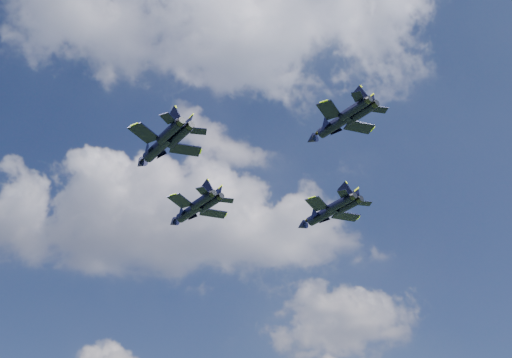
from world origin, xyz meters
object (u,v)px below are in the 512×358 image
object	(u,v)px
jet_left	(157,149)
jet_lead	(189,212)
jet_right	(321,215)
jet_slot	(333,125)

from	to	relation	value
jet_left	jet_lead	bearing A→B (deg)	44.26
jet_right	jet_slot	bearing A→B (deg)	-130.18
jet_left	jet_right	distance (m)	33.20
jet_lead	jet_left	size ratio (longest dim) A/B	0.98
jet_left	jet_slot	world-z (taller)	jet_left
jet_lead	jet_right	bearing A→B (deg)	-46.61
jet_lead	jet_slot	size ratio (longest dim) A/B	1.15
jet_slot	jet_right	bearing A→B (deg)	49.35
jet_lead	jet_slot	bearing A→B (deg)	-88.61
jet_left	jet_right	bearing A→B (deg)	-3.80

